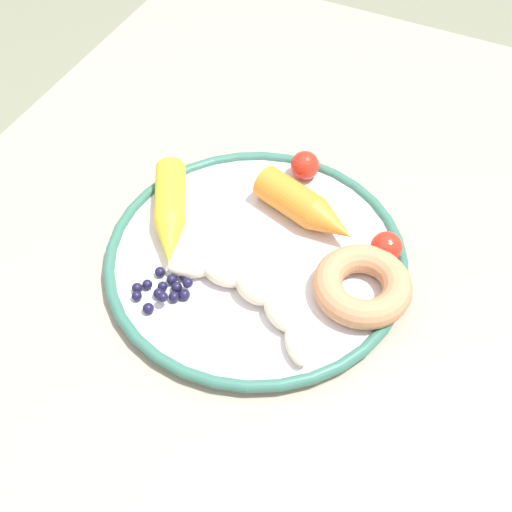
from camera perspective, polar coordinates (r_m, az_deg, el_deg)
The scene contains 9 objects.
dining_table at distance 0.80m, azimuth -2.24°, elevation -6.23°, with size 1.09×0.72×0.77m.
plate at distance 0.71m, azimuth 0.00°, elevation -0.15°, with size 0.32×0.32×0.02m.
banana at distance 0.67m, azimuth -0.54°, elevation -3.32°, with size 0.08×0.18×0.03m.
carrot_orange at distance 0.73m, azimuth 4.29°, elevation 4.06°, with size 0.07×0.13×0.04m.
carrot_yellow at distance 0.74m, azimuth -7.29°, elevation 3.65°, with size 0.14×0.10×0.03m.
donut at distance 0.68m, azimuth 8.97°, elevation -2.50°, with size 0.10×0.10×0.03m, color tan.
blueberry_pile at distance 0.68m, azimuth -7.77°, elevation -2.78°, with size 0.06×0.06×0.02m.
tomato_near at distance 0.71m, azimuth 10.95°, elevation 0.73°, with size 0.03×0.03×0.03m, color red.
tomato_mid at distance 0.78m, azimuth 4.15°, elevation 7.64°, with size 0.03×0.03×0.03m, color red.
Camera 1 is at (-0.38, -0.22, 1.33)m, focal length 47.32 mm.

